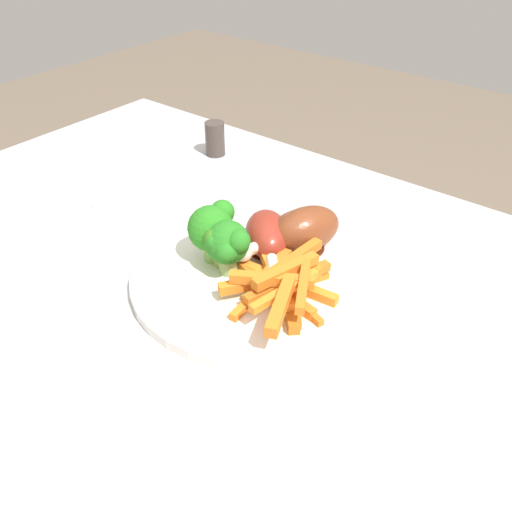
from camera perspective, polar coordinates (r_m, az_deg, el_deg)
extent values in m
cube|color=#B7B7BC|center=(0.55, 2.39, -9.60)|extent=(1.19, 0.74, 0.03)
cylinder|color=gray|center=(1.23, -9.71, -2.12)|extent=(0.06, 0.06, 0.68)
cylinder|color=white|center=(0.60, 0.00, -2.02)|extent=(0.27, 0.27, 0.01)
cylinder|color=#8FA84E|center=(0.60, -3.59, -0.14)|extent=(0.02, 0.02, 0.02)
sphere|color=#34711B|center=(0.59, -3.68, 1.90)|extent=(0.04, 0.04, 0.04)
sphere|color=#34711B|center=(0.57, -4.28, 1.76)|extent=(0.02, 0.02, 0.02)
sphere|color=#34711B|center=(0.57, -2.66, 1.42)|extent=(0.02, 0.02, 0.02)
sphere|color=#34711B|center=(0.58, -3.75, 0.76)|extent=(0.02, 0.02, 0.02)
sphere|color=#34711B|center=(0.58, -2.79, 1.13)|extent=(0.02, 0.02, 0.02)
cylinder|color=#80B553|center=(0.61, -4.57, 0.49)|extent=(0.02, 0.02, 0.02)
sphere|color=#277D1D|center=(0.59, -4.70, 2.85)|extent=(0.05, 0.05, 0.05)
sphere|color=#277D1D|center=(0.58, -3.15, 2.29)|extent=(0.02, 0.02, 0.02)
sphere|color=#277D1D|center=(0.60, -3.49, 4.55)|extent=(0.03, 0.03, 0.03)
sphere|color=#277D1D|center=(0.60, -5.10, 3.72)|extent=(0.02, 0.02, 0.02)
cylinder|color=#8DA85E|center=(0.59, -2.91, -0.82)|extent=(0.02, 0.02, 0.02)
sphere|color=#25771F|center=(0.57, -2.99, 1.44)|extent=(0.05, 0.05, 0.05)
sphere|color=#25771F|center=(0.56, -4.36, 1.49)|extent=(0.02, 0.02, 0.02)
sphere|color=#25771F|center=(0.56, -1.80, 1.55)|extent=(0.02, 0.02, 0.02)
sphere|color=#25771F|center=(0.56, -3.05, 0.54)|extent=(0.03, 0.03, 0.03)
cube|color=orange|center=(0.56, 2.76, -3.97)|extent=(0.09, 0.02, 0.01)
cube|color=#CC691D|center=(0.58, -0.28, -2.07)|extent=(0.06, 0.03, 0.01)
cube|color=orange|center=(0.53, 5.05, -3.15)|extent=(0.04, 0.07, 0.01)
cube|color=orange|center=(0.55, 3.11, -1.55)|extent=(0.03, 0.08, 0.01)
cube|color=orange|center=(0.56, 2.01, -2.19)|extent=(0.09, 0.07, 0.01)
cube|color=orange|center=(0.53, 3.01, -3.60)|extent=(0.02, 0.09, 0.01)
cube|color=orange|center=(0.56, 1.52, -2.45)|extent=(0.07, 0.10, 0.01)
cube|color=orange|center=(0.51, 2.65, -4.95)|extent=(0.04, 0.07, 0.01)
cube|color=orange|center=(0.57, 3.17, -3.19)|extent=(0.05, 0.09, 0.01)
cube|color=#C1641B|center=(0.55, 3.30, -4.31)|extent=(0.07, 0.08, 0.01)
cube|color=orange|center=(0.54, 1.64, -2.43)|extent=(0.08, 0.05, 0.01)
cube|color=#C8671C|center=(0.57, 3.73, -0.52)|extent=(0.02, 0.09, 0.01)
cube|color=#C4661C|center=(0.56, 3.37, -2.73)|extent=(0.04, 0.10, 0.01)
cube|color=orange|center=(0.56, -0.09, -4.17)|extent=(0.01, 0.08, 0.01)
cube|color=#CA691D|center=(0.55, 5.15, -5.32)|extent=(0.06, 0.03, 0.01)
cube|color=orange|center=(0.56, 4.07, -4.26)|extent=(0.06, 0.07, 0.01)
cube|color=#C8681C|center=(0.57, 1.66, -1.50)|extent=(0.02, 0.07, 0.01)
cube|color=orange|center=(0.57, 3.48, -2.82)|extent=(0.11, 0.02, 0.01)
cylinder|color=#511D10|center=(0.63, 4.25, 0.93)|extent=(0.04, 0.04, 0.00)
ellipsoid|color=brown|center=(0.62, 4.34, 2.64)|extent=(0.07, 0.09, 0.05)
cylinder|color=beige|center=(0.59, -0.02, 0.81)|extent=(0.02, 0.03, 0.01)
sphere|color=silver|center=(0.59, -1.29, 0.33)|extent=(0.02, 0.02, 0.02)
cylinder|color=maroon|center=(0.63, 1.15, 0.74)|extent=(0.04, 0.04, 0.00)
ellipsoid|color=maroon|center=(0.62, 1.17, 2.32)|extent=(0.09, 0.09, 0.04)
cylinder|color=beige|center=(0.57, 1.82, -1.32)|extent=(0.03, 0.04, 0.01)
sphere|color=silver|center=(0.55, 2.04, -2.51)|extent=(0.02, 0.02, 0.02)
cylinder|color=#522111|center=(0.63, 5.06, 0.86)|extent=(0.04, 0.04, 0.00)
ellipsoid|color=brown|center=(0.62, 5.17, 2.76)|extent=(0.08, 0.10, 0.05)
cylinder|color=beige|center=(0.59, -0.33, 0.82)|extent=(0.03, 0.05, 0.01)
sphere|color=silver|center=(0.58, -2.25, 0.22)|extent=(0.02, 0.02, 0.02)
cube|color=silver|center=(0.84, -14.46, 8.36)|extent=(0.12, 0.16, 0.00)
cylinder|color=#423833|center=(0.87, -4.26, 11.99)|extent=(0.03, 0.03, 0.05)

